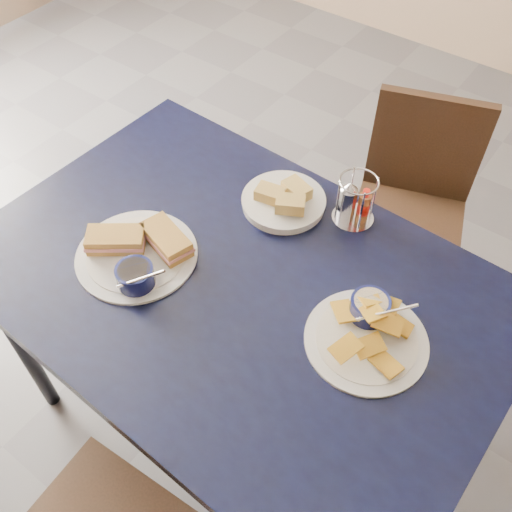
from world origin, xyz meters
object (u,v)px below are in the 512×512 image
Objects in this scene: chair_far at (420,195)px; condiment_caddy at (354,202)px; plantain_plate at (368,327)px; bread_basket at (284,201)px; sandwich_plate at (138,252)px; dining_table at (237,294)px.

condiment_caddy is (-0.03, -0.51, 0.35)m from chair_far.
bread_basket is at bearing 149.71° from plantain_plate.
condiment_caddy is at bearing 22.76° from bread_basket.
sandwich_plate reaches higher than chair_far.
bread_basket is 0.18m from condiment_caddy.
sandwich_plate is 0.58m from plantain_plate.
sandwich_plate and plantain_plate have the same top height.
plantain_plate is (0.18, -0.80, 0.32)m from chair_far.
chair_far is at bearing 86.83° from condiment_caddy.
sandwich_plate is (-0.23, -0.09, 0.08)m from dining_table.
sandwich_plate reaches higher than dining_table.
sandwich_plate is at bearing -165.79° from plantain_plate.
chair_far is at bearing 67.89° from sandwich_plate.
chair_far is 1.06m from sandwich_plate.
dining_table is at bearing 20.51° from sandwich_plate.
plantain_plate is 0.36m from condiment_caddy.
chair_far is 0.62m from condiment_caddy.
chair_far is at bearing 80.20° from dining_table.
chair_far is 2.88× the size of plantain_plate.
bread_basket reaches higher than chair_far.
dining_table is 0.29m from bread_basket.
condiment_caddy reaches higher than bread_basket.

